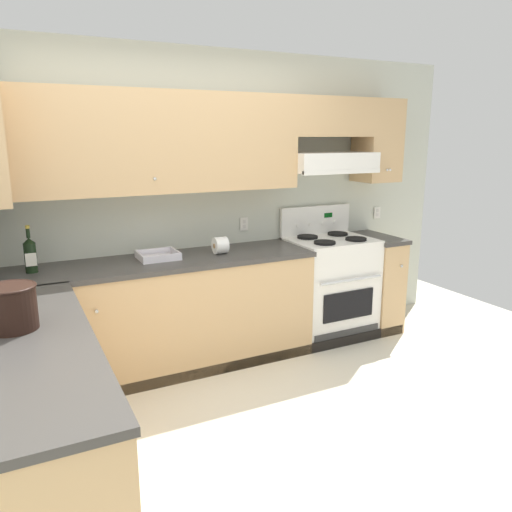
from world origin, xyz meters
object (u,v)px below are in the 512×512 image
(bowl, at_px, (158,256))
(wine_bottle, at_px, (30,254))
(stove, at_px, (330,286))
(bucket, at_px, (12,307))
(paper_towel_roll, at_px, (220,245))

(bowl, bearing_deg, wine_bottle, 179.77)
(stove, height_order, wine_bottle, wine_bottle)
(bowl, relative_size, bucket, 1.22)
(wine_bottle, xyz_separation_m, bucket, (-0.14, -1.13, -0.01))
(bowl, height_order, bucket, bucket)
(wine_bottle, xyz_separation_m, bowl, (0.91, -0.00, -0.11))
(stove, relative_size, bucket, 4.81)
(wine_bottle, distance_m, bowl, 0.92)
(bowl, bearing_deg, stove, -1.71)
(stove, distance_m, bowl, 1.67)
(stove, relative_size, wine_bottle, 3.56)
(stove, xyz_separation_m, paper_towel_roll, (-1.10, -0.01, 0.50))
(bucket, bearing_deg, paper_towel_roll, 34.29)
(bowl, relative_size, paper_towel_roll, 2.20)
(stove, height_order, bucket, stove)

